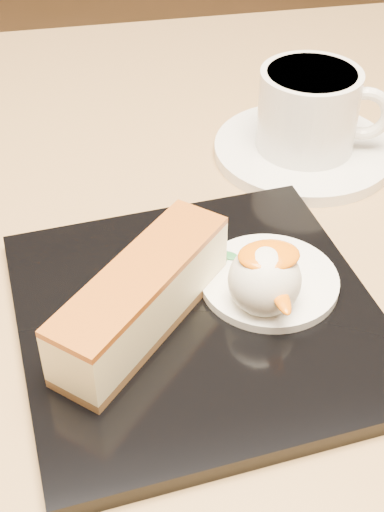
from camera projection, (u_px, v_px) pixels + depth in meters
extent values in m
cube|color=olive|center=(106.00, 267.00, 0.52)|extent=(0.80, 0.80, 0.04)
cube|color=black|center=(198.00, 317.00, 0.45)|extent=(0.24, 0.24, 0.01)
cube|color=brown|center=(144.00, 320.00, 0.43)|extent=(0.12, 0.13, 0.01)
cube|color=#FFECA6|center=(142.00, 296.00, 0.42)|extent=(0.12, 0.13, 0.03)
cube|color=#8E3C0F|center=(141.00, 272.00, 0.41)|extent=(0.12, 0.13, 0.00)
cylinder|color=white|center=(269.00, 281.00, 0.46)|extent=(0.09, 0.09, 0.01)
sphere|color=white|center=(265.00, 280.00, 0.43)|extent=(0.05, 0.05, 0.05)
ellipsoid|color=orange|center=(269.00, 255.00, 0.42)|extent=(0.04, 0.03, 0.01)
ellipsoid|color=#297F3B|center=(217.00, 262.00, 0.47)|extent=(0.02, 0.01, 0.00)
ellipsoid|color=#297F3B|center=(229.00, 255.00, 0.47)|extent=(0.02, 0.01, 0.00)
ellipsoid|color=#297F3B|center=(204.00, 257.00, 0.47)|extent=(0.01, 0.02, 0.00)
cylinder|color=white|center=(303.00, 150.00, 0.60)|extent=(0.15, 0.15, 0.01)
cylinder|color=white|center=(308.00, 110.00, 0.58)|extent=(0.08, 0.08, 0.07)
cylinder|color=black|center=(312.00, 75.00, 0.56)|extent=(0.07, 0.07, 0.00)
torus|color=white|center=(364.00, 114.00, 0.57)|extent=(0.05, 0.02, 0.05)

